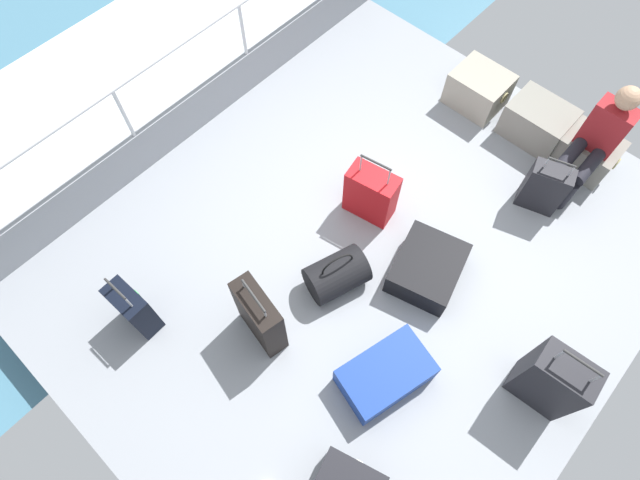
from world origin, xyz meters
name	(u,v)px	position (x,y,z in m)	size (l,w,h in m)	color
ground_plane	(365,254)	(0.00, 0.00, -0.03)	(4.40, 5.20, 0.06)	gray
gunwale_port	(198,108)	(-2.17, 0.00, 0.23)	(0.06, 5.20, 0.45)	gray
railing_port	(185,65)	(-2.17, 0.00, 0.78)	(0.04, 4.20, 1.02)	silver
sea_wake	(127,78)	(-3.60, 0.00, -0.34)	(12.00, 12.00, 0.01)	teal
cargo_crate_0	(478,89)	(-0.30, 2.11, 0.19)	(0.57, 0.46, 0.37)	#9E9989
cargo_crate_1	(537,122)	(0.36, 2.15, 0.18)	(0.62, 0.45, 0.37)	gray
cargo_crate_2	(587,153)	(0.91, 2.15, 0.17)	(0.54, 0.41, 0.34)	gray
passenger_seated	(597,139)	(0.91, 1.98, 0.53)	(0.34, 0.66, 1.04)	maroon
suitcase_0	(260,316)	(-0.16, -1.10, 0.33)	(0.49, 0.27, 0.77)	black
suitcase_1	(427,268)	(0.51, 0.19, 0.13)	(0.67, 0.74, 0.26)	black
suitcase_3	(544,188)	(0.82, 1.46, 0.26)	(0.39, 0.29, 0.65)	black
suitcase_4	(551,381)	(1.74, -0.02, 0.35)	(0.44, 0.29, 0.86)	black
suitcase_5	(371,194)	(-0.27, 0.36, 0.27)	(0.47, 0.31, 0.74)	red
suitcase_6	(134,308)	(-0.97, -1.72, 0.25)	(0.36, 0.20, 0.67)	black
suitcase_7	(385,374)	(0.82, -0.74, 0.13)	(0.59, 0.77, 0.25)	navy
duffel_bag	(337,275)	(0.00, -0.39, 0.17)	(0.48, 0.57, 0.50)	black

